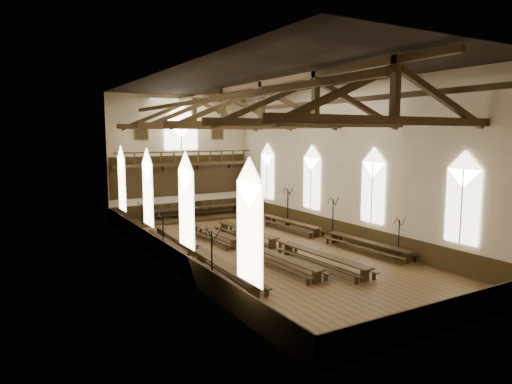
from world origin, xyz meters
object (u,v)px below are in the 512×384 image
candelabrum_left_mid (163,242)px  candelabrum_right_far (288,214)px  candelabrum_right_near (398,246)px  dais (194,218)px  refectory_row_d (325,233)px  refectory_row_c (280,243)px  candelabrum_left_near (212,272)px  candelabrum_right_mid (333,226)px  high_table (193,209)px  refectory_row_b (242,245)px  refectory_row_a (197,251)px  candelabrum_left_far (142,230)px

candelabrum_left_mid → candelabrum_right_far: bearing=19.4°
candelabrum_left_mid → candelabrum_right_near: (11.10, -6.99, -0.12)m
dais → refectory_row_d: bearing=-68.1°
refectory_row_c → dais: refectory_row_c is taller
candelabrum_left_near → refectory_row_c: bearing=33.3°
candelabrum_right_mid → candelabrum_right_far: size_ratio=0.97×
high_table → refectory_row_b: bearing=-98.2°
candelabrum_right_near → candelabrum_right_far: 10.89m
dais → candelabrum_left_mid: bearing=-120.8°
refectory_row_d → dais: refectory_row_d is taller
refectory_row_a → candelabrum_right_near: 11.15m
refectory_row_d → candelabrum_left_far: candelabrum_left_far is taller
candelabrum_left_far → candelabrum_right_far: 11.10m
refectory_row_b → refectory_row_d: 6.19m
refectory_row_c → dais: (-0.37, 12.29, -0.40)m
refectory_row_c → candelabrum_right_far: bearing=52.6°
refectory_row_a → refectory_row_b: 2.93m
candelabrum_left_near → candelabrum_right_mid: 12.24m
refectory_row_a → dais: refectory_row_a is taller
refectory_row_a → refectory_row_d: size_ratio=1.03×
refectory_row_c → candelabrum_right_far: size_ratio=4.88×
high_table → candelabrum_right_near: bearing=-72.9°
candelabrum_left_mid → refectory_row_d: bearing=-7.6°
high_table → candelabrum_right_mid: size_ratio=2.91×
refectory_row_a → dais: (4.57, 11.52, -0.42)m
candelabrum_left_near → candelabrum_left_far: (0.00, 10.66, -0.07)m
refectory_row_b → candelabrum_right_far: bearing=38.3°
refectory_row_d → high_table: (-4.54, 11.28, 0.35)m
refectory_row_a → refectory_row_d: refectory_row_a is taller
high_table → candelabrum_left_near: size_ratio=2.83×
candelabrum_right_far → candelabrum_left_far: bearing=178.8°
refectory_row_a → refectory_row_b: (2.92, 0.13, -0.03)m
candelabrum_left_mid → candelabrum_right_near: bearing=-32.2°
high_table → candelabrum_right_far: (5.20, -5.98, 0.03)m
candelabrum_left_near → candelabrum_left_mid: size_ratio=1.05×
refectory_row_b → dais: size_ratio=1.20×
candelabrum_right_mid → dais: bearing=114.8°
refectory_row_d → high_table: bearing=111.9°
refectory_row_a → candelabrum_right_mid: 9.78m
high_table → candelabrum_left_near: candelabrum_left_near is taller
refectory_row_a → candelabrum_left_far: 5.93m
refectory_row_a → candelabrum_right_far: (9.77, 5.54, 0.35)m
refectory_row_c → candelabrum_left_far: size_ratio=5.33×
high_table → refectory_row_a: bearing=-111.7°
high_table → candelabrum_right_far: candelabrum_right_far is taller
refectory_row_a → candelabrum_left_far: (-1.33, 5.77, 0.28)m
dais → high_table: bearing=0.0°
refectory_row_d → candelabrum_left_mid: 10.54m
refectory_row_c → candelabrum_right_mid: (4.83, 1.05, 0.34)m
refectory_row_a → dais: size_ratio=1.23×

